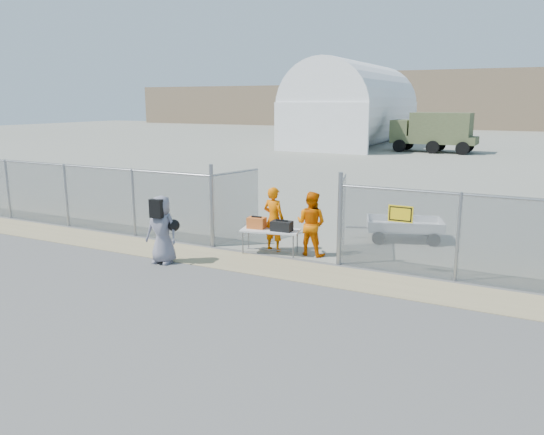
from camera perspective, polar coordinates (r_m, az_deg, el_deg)
The scene contains 14 objects.
ground at distance 13.50m, azimuth -3.82°, elevation -6.20°, with size 160.00×160.00×0.00m, color #4C4C4C.
tarmac_inside at distance 53.59m, azimuth 19.65°, elevation 7.11°, with size 160.00×80.00×0.01m, color gray.
dirt_strip at distance 14.33m, azimuth -1.80°, elevation -5.04°, with size 44.00×1.60×0.01m, color tan.
distant_hills at distance 89.03m, azimuth 26.14°, elevation 11.31°, with size 140.00×6.00×9.00m, color #7F684F, non-canonical shape.
chain_link_fence at distance 14.91m, azimuth 0.00°, elevation 0.00°, with size 40.00×0.20×2.20m, color gray, non-canonical shape.
quonset_hangar at distance 53.63m, azimuth 8.82°, elevation 11.95°, with size 9.00×18.00×8.00m, color white, non-canonical shape.
folding_table at distance 15.25m, azimuth -0.20°, elevation -2.61°, with size 1.66×0.69×0.71m, color silver, non-canonical shape.
orange_bag at distance 15.32m, azimuth -1.67°, elevation -0.57°, with size 0.51×0.34×0.32m, color orange.
black_duffel at distance 14.99m, azimuth 1.06°, elevation -0.92°, with size 0.59×0.35×0.28m, color black.
security_worker_left at distance 15.41m, azimuth 0.19°, elevation -0.18°, with size 0.69×0.45×1.89m, color #E56400.
security_worker_right at distance 15.00m, azimuth 4.23°, elevation -0.66°, with size 0.89×0.70×1.84m, color #E56400.
visitor at distance 14.55m, azimuth -11.76°, elevation -1.28°, with size 0.91×0.59×1.85m, color slate.
utility_trailer at distance 17.22m, azimuth 14.02°, elevation -1.20°, with size 3.00×1.54×0.73m, color silver, non-canonical shape.
military_truck at distance 47.77m, azimuth 17.05°, elevation 8.73°, with size 7.01×2.59×3.34m, color #525C37, non-canonical shape.
Camera 1 is at (6.51, -11.02, 4.31)m, focal length 35.00 mm.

